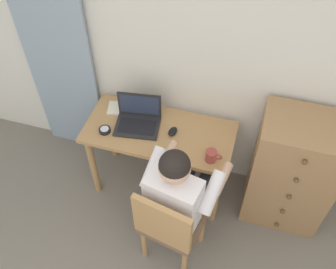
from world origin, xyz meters
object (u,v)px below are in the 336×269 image
Objects in this scene: chair at (170,224)px; laptop at (138,119)px; notebook_pad at (121,108)px; desk_clock at (105,130)px; person_seated at (181,190)px; computer_mouse at (173,132)px; coffee_mug at (211,156)px; desk at (159,141)px; dresser at (292,172)px.

chair is 2.39× the size of laptop.
desk_clock is at bearing -109.73° from notebook_pad.
person_seated reaches higher than laptop.
computer_mouse is 0.38m from coffee_mug.
person_seated reaches higher than notebook_pad.
desk_clock is 0.84m from coffee_mug.
person_seated is at bearing -24.67° from desk_clock.
person_seated is (0.30, -0.44, 0.07)m from desk.
chair is at bearing -36.96° from desk_clock.
notebook_pad is (-0.37, 0.14, 0.13)m from desk.
computer_mouse is (-0.19, 0.45, 0.06)m from person_seated.
person_seated is 0.77m from desk_clock.
person_seated is at bearing -56.28° from desk.
coffee_mug is at bearing 68.84° from chair.
chair reaches higher than desk_clock.
desk is 1.30× the size of chair.
person_seated is 5.76× the size of notebook_pad.
chair reaches higher than desk.
coffee_mug is at bearing -160.19° from dresser.
chair is 0.57m from coffee_mug.
coffee_mug is at bearing 62.22° from person_seated.
dresser is 0.97m from computer_mouse.
computer_mouse is at bearing -177.23° from dresser.
laptop is 3.72× the size of computer_mouse.
desk_clock is (-0.51, -0.13, -0.00)m from computer_mouse.
laptop reaches higher than coffee_mug.
desk is 0.42m from notebook_pad.
dresser is at bearing 6.98° from desk_clock.
notebook_pad is 1.75× the size of coffee_mug.
dresser is at bearing 1.08° from laptop.
computer_mouse is (0.29, -0.02, -0.04)m from laptop.
person_seated is at bearing -54.59° from notebook_pad.
desk_clock is at bearing -155.08° from computer_mouse.
coffee_mug reaches higher than desk_clock.
notebook_pad is at bearing 176.38° from dresser.
chair reaches higher than notebook_pad.
laptop is (-0.48, 0.47, 0.10)m from person_seated.
desk_clock is (-1.45, -0.18, 0.22)m from dresser.
dresser is at bearing 19.81° from coffee_mug.
dresser is 11.81× the size of desk_clock.
computer_mouse is at bearing 152.81° from coffee_mug.
person_seated is 12.09× the size of computer_mouse.
laptop is at bearing -43.96° from notebook_pad.
desk_clock is at bearing 155.33° from person_seated.
person_seated is 0.68m from laptop.
desk_clock reaches higher than notebook_pad.
desk_clock is at bearing -162.95° from desk.
laptop reaches higher than computer_mouse.
desk is 0.44m from desk_clock.
person_seated reaches higher than desk.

